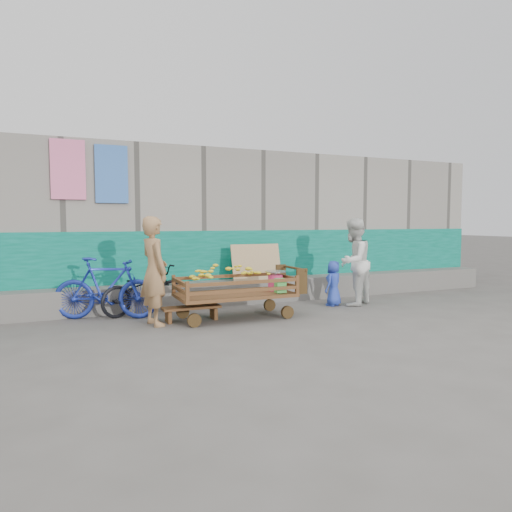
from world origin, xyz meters
name	(u,v)px	position (x,y,z in m)	size (l,w,h in m)	color
ground	(298,329)	(0.00, 0.00, 0.00)	(80.00, 80.00, 0.00)	#524F4A
building_wall	(212,226)	(0.00, 4.05, 1.47)	(12.00, 3.50, 3.00)	gray
banana_cart	(233,283)	(-0.61, 1.07, 0.59)	(2.05, 0.94, 0.87)	brown
bench	(191,310)	(-1.27, 1.19, 0.17)	(0.93, 0.28, 0.23)	brown
vendor_man	(154,271)	(-1.86, 1.13, 0.83)	(0.60, 0.40, 1.66)	#A3774B
woman	(353,262)	(1.90, 1.32, 0.82)	(0.80, 0.62, 1.64)	silver
child	(334,283)	(1.52, 1.40, 0.42)	(0.41, 0.27, 0.85)	#2A44B9
bicycle_dark	(144,290)	(-1.86, 2.05, 0.42)	(0.55, 1.59, 0.83)	black
bicycle_blue	(106,288)	(-2.50, 1.85, 0.50)	(0.47, 1.67, 1.01)	#1C2F9B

